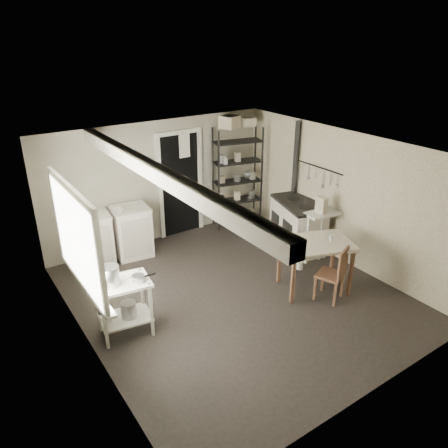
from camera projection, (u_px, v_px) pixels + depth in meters
floor at (235, 295)px, 6.82m from camera, size 5.00×5.00×0.00m
ceiling at (236, 150)px, 5.87m from camera, size 5.00×5.00×0.00m
wall_back at (159, 182)px, 8.23m from camera, size 4.50×0.02×2.30m
wall_front at (378, 313)px, 4.46m from camera, size 4.50×0.02×2.30m
wall_left at (82, 272)px, 5.19m from camera, size 0.02×5.00×2.30m
wall_right at (342, 197)px, 7.49m from camera, size 0.02×5.00×2.30m
window at (75, 239)px, 5.21m from camera, size 0.12×1.76×1.28m
doorway at (181, 186)px, 8.50m from camera, size 0.96×0.10×2.08m
ceiling_beam at (156, 173)px, 5.30m from camera, size 0.18×5.00×0.18m
wallpaper_panel at (342, 197)px, 7.49m from camera, size 0.01×5.00×2.30m
utensil_rail at (316, 167)px, 7.75m from camera, size 0.06×1.20×0.44m
prep_table at (125, 308)px, 5.80m from camera, size 0.77×0.60×0.81m
stockpot at (110, 276)px, 5.52m from camera, size 0.31×0.31×0.26m
saucepan at (138, 278)px, 5.63m from camera, size 0.22×0.22×0.09m
bucket at (129, 310)px, 5.80m from camera, size 0.21×0.21×0.22m
base_cabinets at (113, 235)px, 7.70m from camera, size 1.46×0.76×0.92m
mixing_bowl at (118, 210)px, 7.48m from camera, size 0.30×0.30×0.07m
counter_cup at (92, 215)px, 7.25m from camera, size 0.14×0.14×0.09m
shelf_rack at (237, 181)px, 8.89m from camera, size 1.03×0.58×2.05m
shelf_jar at (225, 165)px, 8.53m from camera, size 0.10×0.10×0.17m
storage_box_a at (230, 130)px, 8.39m from camera, size 0.43×0.40×0.24m
storage_box_b at (247, 129)px, 8.57m from camera, size 0.30×0.28×0.17m
stove at (298, 226)px, 8.13m from camera, size 0.92×1.28×0.90m
stovepipe at (296, 158)px, 8.13m from camera, size 0.14×0.14×1.44m
side_ledge at (320, 238)px, 7.68m from camera, size 0.63×0.38×0.92m
oats_box at (321, 208)px, 7.42m from camera, size 0.12×0.19×0.29m
work_table at (314, 267)px, 6.83m from camera, size 1.29×1.10×0.82m
table_cup at (331, 242)px, 6.69m from camera, size 0.13×0.13×0.10m
chair at (330, 271)px, 6.53m from camera, size 0.49×0.49×0.89m
flour_sack at (244, 221)px, 8.82m from camera, size 0.42×0.36×0.49m
floor_crock at (300, 265)px, 7.52m from camera, size 0.12×0.12×0.14m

